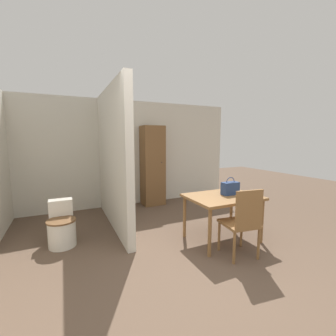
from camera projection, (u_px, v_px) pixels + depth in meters
The scene contains 8 objects.
ground_plane at pixel (210, 289), 2.42m from camera, with size 16.00×16.00×0.00m, color brown.
wall_back at pixel (124, 154), 5.42m from camera, with size 5.64×0.12×2.50m.
partition_wall at pixel (112, 158), 4.08m from camera, with size 0.12×2.37×2.50m.
dining_table at pixel (223, 201), 3.52m from camera, with size 1.09×0.81×0.72m.
wooden_chair at pixel (243, 221), 3.00m from camera, with size 0.49×0.49×0.96m.
toilet at pixel (62, 227), 3.40m from camera, with size 0.41×0.56×0.66m.
handbag at pixel (230, 188), 3.58m from camera, with size 0.28×0.14×0.28m.
wooden_cabinet at pixel (153, 166), 5.45m from camera, with size 0.51×0.46×1.91m.
Camera 1 is at (-1.36, -1.82, 1.61)m, focal length 24.00 mm.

